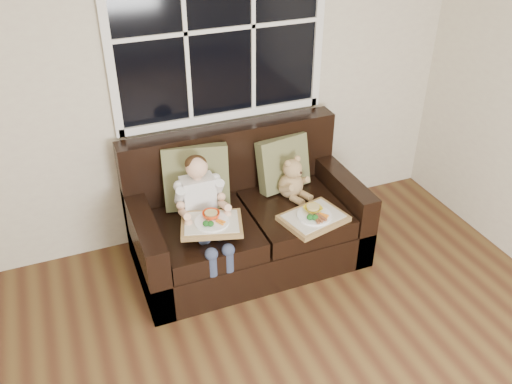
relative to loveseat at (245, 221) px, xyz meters
name	(u,v)px	position (x,y,z in m)	size (l,w,h in m)	color
room_walls	(367,254)	(-0.33, -2.02, 1.28)	(4.52, 5.02, 2.71)	beige
window_back	(219,29)	(0.00, 0.46, 1.34)	(1.62, 0.04, 1.37)	black
loveseat	(245,221)	(0.00, 0.00, 0.00)	(1.70, 0.92, 0.96)	black
pillow_left	(196,177)	(-0.32, 0.15, 0.38)	(0.51, 0.32, 0.49)	#676941
pillow_right	(283,163)	(0.38, 0.15, 0.35)	(0.44, 0.26, 0.43)	#676941
child	(202,204)	(-0.36, -0.11, 0.31)	(0.34, 0.58, 0.77)	silver
teddy_bear	(292,181)	(0.38, -0.01, 0.28)	(0.25, 0.29, 0.35)	tan
tray_left	(212,223)	(-0.35, -0.29, 0.27)	(0.48, 0.42, 0.09)	#AD844E
tray_right	(313,217)	(0.39, -0.36, 0.17)	(0.51, 0.43, 0.10)	#AD844E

